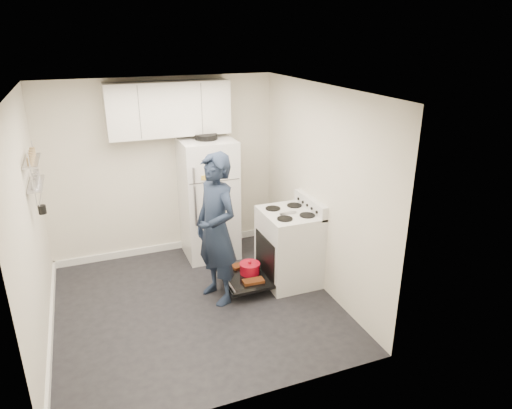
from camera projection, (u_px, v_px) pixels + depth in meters
name	position (u px, v px, depth m)	size (l,w,h in m)	color
room	(188.00, 210.00, 5.01)	(3.21, 3.21, 2.51)	black
electric_range	(288.00, 247.00, 5.81)	(0.66, 0.76, 1.10)	silver
open_oven_door	(247.00, 274.00, 5.75)	(0.55, 0.71, 0.21)	black
refrigerator	(209.00, 198.00, 6.39)	(0.72, 0.74, 1.77)	silver
upper_cabinets	(169.00, 109.00, 5.95)	(1.60, 0.33, 0.70)	silver
wall_shelf_rack	(34.00, 173.00, 4.73)	(0.14, 0.60, 0.61)	#B2B2B7
person	(216.00, 229.00, 5.26)	(0.66, 0.43, 1.82)	#182236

